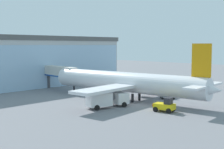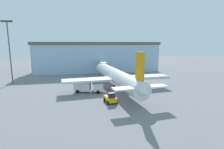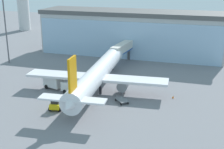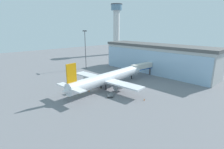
# 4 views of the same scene
# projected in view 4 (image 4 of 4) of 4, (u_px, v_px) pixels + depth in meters

# --- Properties ---
(ground) EXTENTS (240.00, 240.00, 0.00)m
(ground) POSITION_uv_depth(u_px,v_px,m) (93.00, 89.00, 59.79)
(ground) COLOR slate
(terminal_building) EXTENTS (54.57, 15.20, 12.95)m
(terminal_building) POSITION_uv_depth(u_px,v_px,m) (157.00, 58.00, 81.76)
(terminal_building) COLOR #B3B3B3
(terminal_building) RESTS_ON ground
(jet_bridge) EXTENTS (2.96, 12.51, 5.62)m
(jet_bridge) POSITION_uv_depth(u_px,v_px,m) (143.00, 67.00, 74.50)
(jet_bridge) COLOR beige
(jet_bridge) RESTS_ON ground
(control_tower) EXTENTS (8.67, 8.67, 37.41)m
(control_tower) POSITION_uv_depth(u_px,v_px,m) (116.00, 25.00, 133.58)
(control_tower) COLOR silver
(control_tower) RESTS_ON ground
(apron_light_mast) EXTENTS (3.20, 0.40, 19.01)m
(apron_light_mast) POSITION_uv_depth(u_px,v_px,m) (85.00, 46.00, 87.53)
(apron_light_mast) COLOR #59595E
(apron_light_mast) RESTS_ON ground
(airplane) EXTENTS (29.22, 37.27, 10.83)m
(airplane) POSITION_uv_depth(u_px,v_px,m) (107.00, 78.00, 60.36)
(airplane) COLOR silver
(airplane) RESTS_ON ground
(catering_truck) EXTENTS (7.62, 4.00, 2.65)m
(catering_truck) POSITION_uv_depth(u_px,v_px,m) (89.00, 80.00, 64.95)
(catering_truck) COLOR silver
(catering_truck) RESTS_ON ground
(baggage_cart) EXTENTS (3.12, 3.10, 1.50)m
(baggage_cart) POSITION_uv_depth(u_px,v_px,m) (110.00, 95.00, 53.30)
(baggage_cart) COLOR slate
(baggage_cart) RESTS_ON ground
(pushback_tug) EXTENTS (2.73, 3.50, 2.30)m
(pushback_tug) POSITION_uv_depth(u_px,v_px,m) (74.00, 90.00, 56.17)
(pushback_tug) COLOR yellow
(pushback_tug) RESTS_ON ground
(safety_cone_nose) EXTENTS (0.36, 0.36, 0.55)m
(safety_cone_nose) POSITION_uv_depth(u_px,v_px,m) (89.00, 91.00, 57.41)
(safety_cone_nose) COLOR orange
(safety_cone_nose) RESTS_ON ground
(safety_cone_wingtip) EXTENTS (0.36, 0.36, 0.55)m
(safety_cone_wingtip) POSITION_uv_depth(u_px,v_px,m) (144.00, 99.00, 50.48)
(safety_cone_wingtip) COLOR orange
(safety_cone_wingtip) RESTS_ON ground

